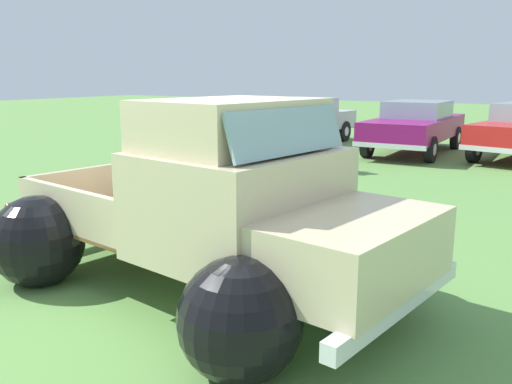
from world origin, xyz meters
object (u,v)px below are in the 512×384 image
vintage_pickup_truck (220,222)px  spectator_0 (307,130)px  lane_cone_0 (185,187)px  show_car_1 (415,125)px  show_car_0 (302,119)px

vintage_pickup_truck → spectator_0: (-2.48, 6.91, 0.16)m
spectator_0 → lane_cone_0: spectator_0 is taller
show_car_1 → lane_cone_0: (-1.55, -8.20, -0.47)m
show_car_1 → lane_cone_0: 8.36m
vintage_pickup_truck → lane_cone_0: size_ratio=7.69×
show_car_1 → vintage_pickup_truck: bearing=5.7°
vintage_pickup_truck → show_car_1: (-1.16, 11.04, 0.03)m
show_car_1 → show_car_0: bearing=-92.8°
vintage_pickup_truck → spectator_0: bearing=118.3°
show_car_0 → show_car_1: (3.61, -0.16, 0.00)m
show_car_1 → spectator_0: (-1.32, -4.13, 0.13)m
show_car_0 → lane_cone_0: size_ratio=7.25×
show_car_1 → spectator_0: spectator_0 is taller
lane_cone_0 → spectator_0: bearing=86.8°
show_car_0 → show_car_1: same height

